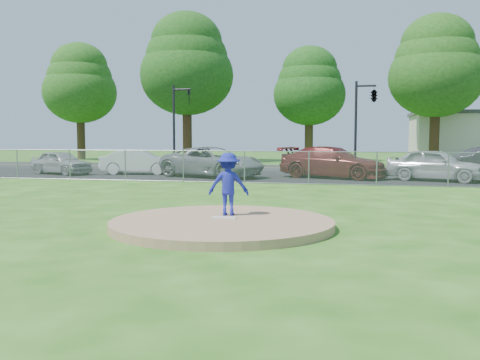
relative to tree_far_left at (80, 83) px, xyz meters
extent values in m
plane|color=#245913|center=(22.00, -23.00, -7.06)|extent=(120.00, 120.00, 0.00)
cylinder|color=#977353|center=(22.00, -33.00, -6.96)|extent=(5.40, 5.40, 0.20)
cube|color=white|center=(22.00, -32.80, -6.84)|extent=(0.60, 0.15, 0.04)
cube|color=gray|center=(22.00, -21.00, -6.31)|extent=(40.00, 0.06, 1.50)
cube|color=black|center=(22.00, -16.50, -7.05)|extent=(50.00, 8.00, 0.01)
cube|color=#232326|center=(22.00, -9.00, -7.06)|extent=(60.00, 7.00, 0.01)
cylinder|color=#342212|center=(0.00, 0.00, -4.96)|extent=(0.74, 0.74, 4.20)
ellipsoid|color=#1B4C14|center=(0.00, 0.00, -0.84)|extent=(6.72, 6.72, 5.71)
ellipsoid|color=#1B4C14|center=(0.00, 0.00, 0.33)|extent=(5.91, 5.91, 5.03)
ellipsoid|color=#1B4C14|center=(0.00, 0.00, 1.51)|extent=(5.11, 5.11, 4.34)
cylinder|color=#382214|center=(11.00, -2.00, -4.61)|extent=(0.78, 0.78, 4.90)
ellipsoid|color=#164512|center=(11.00, -2.00, 0.19)|extent=(7.84, 7.84, 6.66)
ellipsoid|color=#164512|center=(11.00, -2.00, 1.56)|extent=(6.90, 6.90, 5.86)
ellipsoid|color=#164512|center=(11.00, -2.00, 2.94)|extent=(5.96, 5.96, 5.06)
cylinder|color=#362613|center=(21.00, 1.00, -5.13)|extent=(0.72, 0.72, 3.85)
ellipsoid|color=#154713|center=(21.00, 1.00, -1.36)|extent=(6.16, 6.16, 5.24)
ellipsoid|color=#154713|center=(21.00, 1.00, -0.28)|extent=(5.42, 5.42, 4.61)
ellipsoid|color=#154713|center=(21.00, 1.00, 0.79)|extent=(4.68, 4.68, 3.98)
cylinder|color=#342012|center=(31.00, -1.00, -4.78)|extent=(0.76, 0.76, 4.55)
ellipsoid|color=#1B4A13|center=(31.00, -1.00, -0.33)|extent=(7.28, 7.28, 6.19)
ellipsoid|color=#1B4A13|center=(31.00, -1.00, 0.95)|extent=(6.41, 6.41, 5.45)
ellipsoid|color=#1B4A13|center=(31.00, -1.00, 2.22)|extent=(5.53, 5.53, 4.70)
cylinder|color=black|center=(13.00, -11.00, -4.26)|extent=(0.16, 0.16, 5.60)
cylinder|color=black|center=(13.60, -11.00, -1.76)|extent=(1.20, 0.12, 0.12)
imported|color=black|center=(14.08, -11.00, -2.26)|extent=(0.16, 0.20, 1.00)
cylinder|color=black|center=(25.00, -11.00, -4.26)|extent=(0.16, 0.16, 5.60)
cylinder|color=black|center=(25.60, -11.00, -1.76)|extent=(1.20, 0.12, 0.12)
imported|color=black|center=(26.08, -11.00, -2.26)|extent=(0.53, 2.48, 1.00)
imported|color=#1B2398|center=(21.97, -32.23, -6.06)|extent=(1.10, 0.72, 1.59)
cone|color=#FF5F0D|center=(15.29, -17.38, -6.74)|extent=(0.32, 0.32, 0.62)
imported|color=#A2A2A7|center=(8.50, -17.67, -6.37)|extent=(4.29, 2.90, 1.36)
imported|color=white|center=(12.90, -16.75, -6.34)|extent=(4.47, 2.16, 1.41)
imported|color=gray|center=(17.59, -17.87, -6.24)|extent=(6.38, 4.68, 1.61)
imported|color=maroon|center=(23.90, -17.14, -6.23)|extent=(6.09, 4.09, 1.64)
imported|color=#B5B8BA|center=(28.91, -17.87, -6.26)|extent=(5.02, 3.44, 1.59)
camera|label=1|loc=(25.18, -45.38, -4.83)|focal=40.00mm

